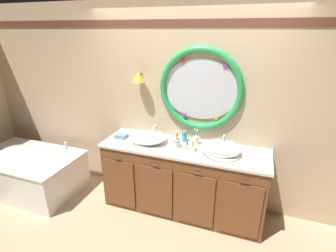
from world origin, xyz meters
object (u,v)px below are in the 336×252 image
sink_basin_right (221,148)px  sink_basin_left (148,138)px  bathtub (29,169)px  toothbrush_holder_right (196,140)px  soap_dispenser (184,136)px  folded_hand_towel (121,136)px  toiletry_basket (190,147)px  toothbrush_holder_left (177,142)px

sink_basin_right → sink_basin_left: bearing=180.0°
sink_basin_right → bathtub: bearing=-173.6°
toothbrush_holder_right → soap_dispenser: toothbrush_holder_right is taller
folded_hand_towel → toiletry_basket: size_ratio=1.10×
bathtub → toiletry_basket: (2.35, 0.29, 0.61)m
soap_dispenser → folded_hand_towel: bearing=-167.7°
toothbrush_holder_left → toothbrush_holder_right: toothbrush_holder_left is taller
toothbrush_holder_left → soap_dispenser: bearing=79.1°
sink_basin_left → toothbrush_holder_left: size_ratio=2.07×
sink_basin_left → toothbrush_holder_right: 0.60m
toothbrush_holder_left → toothbrush_holder_right: 0.26m
soap_dispenser → toiletry_basket: bearing=-59.2°
soap_dispenser → sink_basin_left: bearing=-153.9°
sink_basin_right → toiletry_basket: 0.37m
bathtub → sink_basin_right: 2.81m
soap_dispenser → toiletry_basket: soap_dispenser is taller
toothbrush_holder_left → folded_hand_towel: 0.78m
bathtub → soap_dispenser: soap_dispenser is taller
toothbrush_holder_left → toiletry_basket: 0.17m
toothbrush_holder_left → toothbrush_holder_right: bearing=40.9°
toothbrush_holder_right → sink_basin_left: bearing=-163.3°
sink_basin_right → soap_dispenser: bearing=157.7°
bathtub → toiletry_basket: toiletry_basket is taller
sink_basin_right → toothbrush_holder_left: toothbrush_holder_left is taller
toothbrush_holder_left → toothbrush_holder_right: size_ratio=1.06×
bathtub → toothbrush_holder_right: (2.38, 0.48, 0.63)m
soap_dispenser → folded_hand_towel: size_ratio=0.92×
sink_basin_left → sink_basin_right: bearing=-0.0°
sink_basin_left → toothbrush_holder_right: toothbrush_holder_right is taller
folded_hand_towel → sink_basin_right: bearing=-1.1°
sink_basin_right → toiletry_basket: size_ratio=3.00×
sink_basin_left → toothbrush_holder_right: bearing=16.7°
toothbrush_holder_right → toiletry_basket: (-0.03, -0.19, -0.02)m
sink_basin_left → toiletry_basket: 0.55m
bathtub → sink_basin_left: 1.95m
sink_basin_left → sink_basin_right: sink_basin_left is taller
folded_hand_towel → toothbrush_holder_left: bearing=-1.8°
toiletry_basket → toothbrush_holder_left: bearing=174.4°
sink_basin_left → toothbrush_holder_left: (0.38, 0.00, -0.01)m
bathtub → toothbrush_holder_left: bearing=7.9°
folded_hand_towel → toiletry_basket: bearing=-2.5°
soap_dispenser → folded_hand_towel: 0.84m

